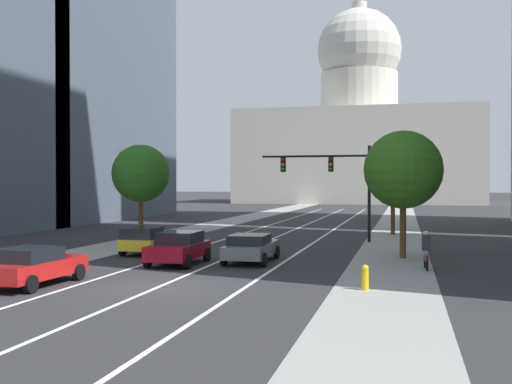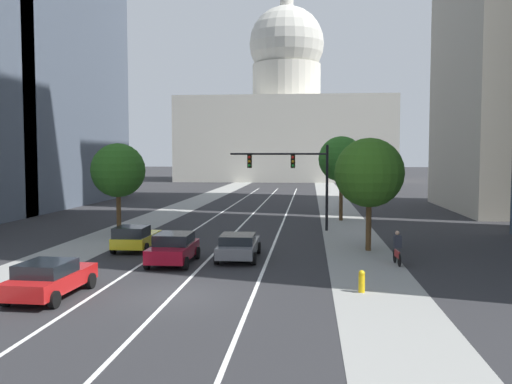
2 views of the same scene
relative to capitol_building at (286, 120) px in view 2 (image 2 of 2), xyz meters
The scene contains 17 objects.
ground_plane 62.88m from the capitol_building, 90.00° to the right, with size 400.00×400.00×0.00m, color #2B2B2D.
sidewalk_left 68.26m from the capitol_building, 96.96° to the right, with size 3.76×130.00×0.01m, color gray.
sidewalk_right 68.26m from the capitol_building, 83.04° to the right, with size 3.76×130.00×0.01m, color gray.
lane_stripe_left 77.67m from the capitol_building, 92.34° to the right, with size 0.16×90.00×0.01m, color white.
lane_stripe_center 77.60m from the capitol_building, 90.00° to the right, with size 0.16×90.00×0.01m, color white.
lane_stripe_right 77.67m from the capitol_building, 87.66° to the right, with size 0.16×90.00×0.01m, color white.
capitol_building is the anchor object (origin of this frame).
car_crimson 95.94m from the capitol_building, 90.94° to the right, with size 2.16×4.21×1.53m.
car_red 102.98m from the capitol_building, 92.63° to the right, with size 2.24×4.52×1.44m.
car_yellow 92.56m from the capitol_building, 92.92° to the right, with size 2.12×4.17×1.49m.
car_gray 94.43m from the capitol_building, 89.04° to the right, with size 2.17×4.78×1.37m.
traffic_signal_mast 82.64m from the capitol_building, 87.02° to the right, with size 7.17×0.39×6.25m.
fire_hydrant 101.26m from the capitol_building, 85.77° to the right, with size 0.26×0.35×0.91m.
cyclist 95.63m from the capitol_building, 84.13° to the right, with size 0.38×1.70×1.72m.
street_tree_near_left 85.91m from the capitol_building, 95.36° to the right, with size 3.76×3.76×6.34m.
street_tree_near_right 91.11m from the capitol_building, 84.50° to the right, with size 3.98×3.98×6.50m.
street_tree_mid_right 76.43m from the capitol_building, 84.02° to the right, with size 3.82×3.82×7.09m.
Camera 2 is at (5.32, -20.77, 5.50)m, focal length 38.67 mm.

